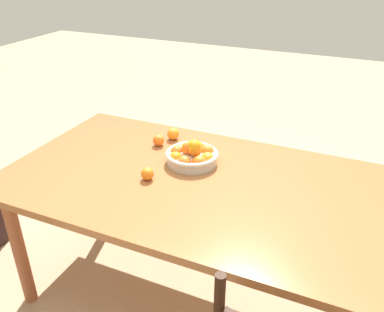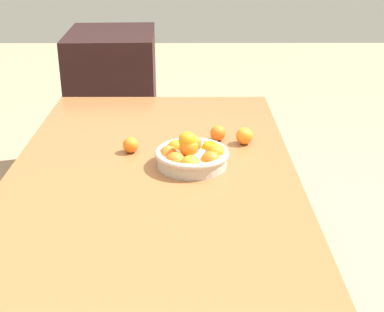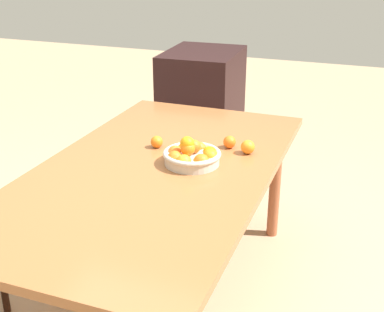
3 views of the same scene
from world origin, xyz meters
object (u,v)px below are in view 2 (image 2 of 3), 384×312
(orange_loose_2, at_px, (131,145))
(orange_loose_1, at_px, (244,136))
(cabinet, at_px, (115,105))
(orange_loose_0, at_px, (218,133))
(dining_table, at_px, (152,196))
(fruit_bowl, at_px, (192,155))

(orange_loose_2, bearing_deg, orange_loose_1, -79.33)
(cabinet, bearing_deg, orange_loose_1, -154.42)
(orange_loose_0, bearing_deg, dining_table, 144.46)
(orange_loose_0, bearing_deg, orange_loose_1, -110.74)
(fruit_bowl, bearing_deg, orange_loose_2, 61.62)
(fruit_bowl, bearing_deg, cabinet, 17.80)
(dining_table, relative_size, orange_loose_2, 30.83)
(orange_loose_0, xyz_separation_m, orange_loose_1, (-0.04, -0.11, 0.00))
(cabinet, height_order, orange_loose_2, cabinet)
(dining_table, relative_size, fruit_bowl, 6.96)
(orange_loose_0, relative_size, orange_loose_2, 1.03)
(orange_loose_1, distance_m, orange_loose_2, 0.47)
(orange_loose_1, bearing_deg, fruit_bowl, 135.22)
(fruit_bowl, height_order, orange_loose_0, fruit_bowl)
(fruit_bowl, xyz_separation_m, orange_loose_2, (0.13, 0.24, -0.01))
(fruit_bowl, relative_size, orange_loose_1, 3.96)
(dining_table, bearing_deg, orange_loose_1, -48.72)
(orange_loose_0, bearing_deg, fruit_bowl, 157.07)
(orange_loose_1, relative_size, orange_loose_2, 1.12)
(dining_table, height_order, orange_loose_1, orange_loose_1)
(orange_loose_0, height_order, orange_loose_1, orange_loose_1)
(cabinet, xyz_separation_m, orange_loose_1, (-1.37, -0.73, 0.32))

